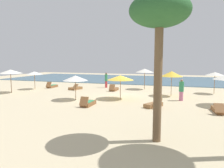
# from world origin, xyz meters

# --- Properties ---
(ground_plane) EXTENTS (60.00, 60.00, 0.00)m
(ground_plane) POSITION_xyz_m (0.00, 0.00, 0.00)
(ground_plane) COLOR beige
(ocean_water) EXTENTS (48.00, 16.00, 0.06)m
(ocean_water) POSITION_xyz_m (0.00, 17.00, 0.03)
(ocean_water) COLOR #3D6075
(ocean_water) RESTS_ON ground_plane
(umbrella_0) EXTENTS (2.25, 2.25, 2.30)m
(umbrella_0) POSITION_xyz_m (-10.94, -1.37, 2.11)
(umbrella_0) COLOR brown
(umbrella_0) RESTS_ON ground_plane
(umbrella_1) EXTENTS (1.99, 1.99, 2.29)m
(umbrella_1) POSITION_xyz_m (1.08, 5.36, 2.08)
(umbrella_1) COLOR olive
(umbrella_1) RESTS_ON ground_plane
(umbrella_3) EXTENTS (1.77, 1.77, 2.09)m
(umbrella_3) POSITION_xyz_m (7.98, 4.37, 1.93)
(umbrella_3) COLOR olive
(umbrella_3) RESTS_ON ground_plane
(umbrella_4) EXTENTS (2.01, 2.01, 1.99)m
(umbrella_4) POSITION_xyz_m (-3.15, -2.65, 1.78)
(umbrella_4) COLOR brown
(umbrella_4) RESTS_ON ground_plane
(umbrella_5) EXTENTS (1.75, 1.75, 1.97)m
(umbrella_5) POSITION_xyz_m (-10.47, 1.55, 1.81)
(umbrella_5) COLOR olive
(umbrella_5) RESTS_ON ground_plane
(umbrella_6) EXTENTS (2.22, 2.22, 1.97)m
(umbrella_6) POSITION_xyz_m (0.17, -1.06, 1.78)
(umbrella_6) COLOR brown
(umbrella_6) RESTS_ON ground_plane
(umbrella_7) EXTENTS (1.94, 1.94, 2.24)m
(umbrella_7) POSITION_xyz_m (4.12, 1.74, 2.00)
(umbrella_7) COLOR olive
(umbrella_7) RESTS_ON ground_plane
(lounger_0) EXTENTS (1.29, 1.78, 0.68)m
(lounger_0) POSITION_xyz_m (-6.06, 2.70, 0.17)
(lounger_0) COLOR olive
(lounger_0) RESTS_ON ground_plane
(lounger_1) EXTENTS (0.61, 1.65, 0.73)m
(lounger_1) POSITION_xyz_m (-1.80, 3.25, 0.17)
(lounger_1) COLOR brown
(lounger_1) RESTS_ON ground_plane
(lounger_2) EXTENTS (0.62, 1.65, 0.74)m
(lounger_2) POSITION_xyz_m (-1.26, -4.35, 0.18)
(lounger_2) COLOR brown
(lounger_2) RESTS_ON ground_plane
(lounger_3) EXTENTS (0.60, 1.66, 0.73)m
(lounger_3) POSITION_xyz_m (-9.51, 3.37, 0.18)
(lounger_3) COLOR brown
(lounger_3) RESTS_ON ground_plane
(lounger_4) EXTENTS (0.78, 1.76, 0.67)m
(lounger_4) POSITION_xyz_m (7.23, -3.61, 0.17)
(lounger_4) COLOR brown
(lounger_4) RESTS_ON ground_plane
(lounger_5) EXTENTS (1.28, 1.72, 0.74)m
(lounger_5) POSITION_xyz_m (3.23, -3.36, 0.17)
(lounger_5) COLOR olive
(lounger_5) RESTS_ON ground_plane
(person_0) EXTENTS (0.45, 0.45, 1.76)m
(person_0) POSITION_xyz_m (-3.43, 5.37, 0.90)
(person_0) COLOR #BF3338
(person_0) RESTS_ON ground_plane
(person_1) EXTENTS (0.53, 0.53, 1.72)m
(person_1) POSITION_xyz_m (4.99, -0.29, 0.86)
(person_1) COLOR #D17299
(person_1) RESTS_ON ground_plane
(palm_0) EXTENTS (2.31, 2.31, 5.70)m
(palm_0) POSITION_xyz_m (4.12, -9.47, 4.88)
(palm_0) COLOR brown
(palm_0) RESTS_ON ground_plane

